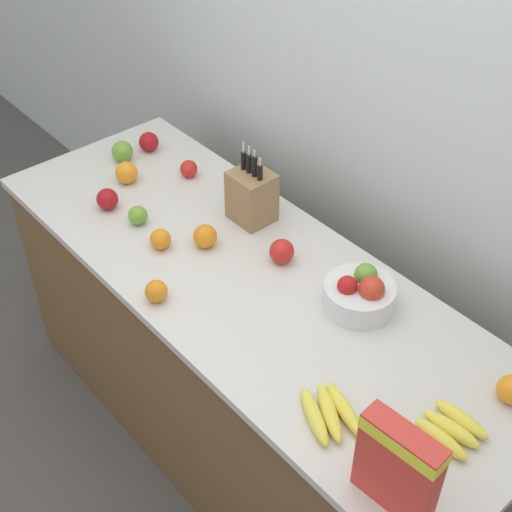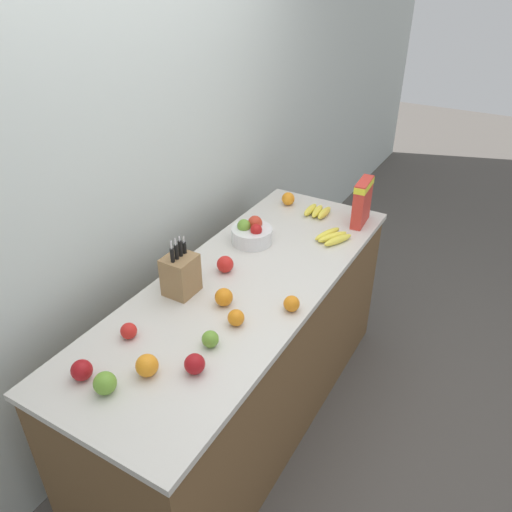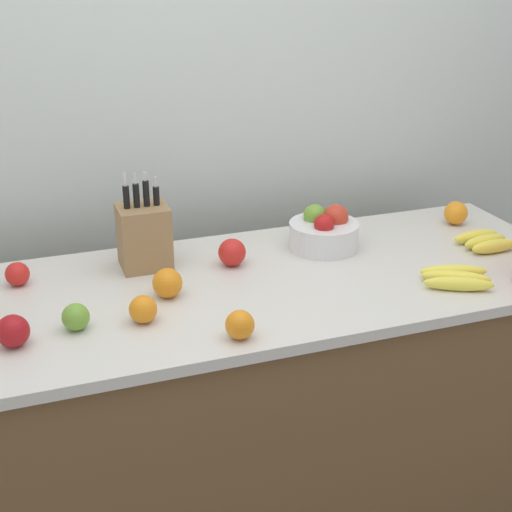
{
  "view_description": "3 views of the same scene",
  "coord_description": "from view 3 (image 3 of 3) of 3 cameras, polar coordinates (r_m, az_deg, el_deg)",
  "views": [
    {
      "loc": [
        1.3,
        -1.08,
        2.37
      ],
      "look_at": [
        0.01,
        0.03,
        0.94
      ],
      "focal_mm": 50.0,
      "sensor_mm": 36.0,
      "label": 1
    },
    {
      "loc": [
        -1.62,
        -1.01,
        2.19
      ],
      "look_at": [
        0.09,
        -0.02,
        0.98
      ],
      "focal_mm": 35.0,
      "sensor_mm": 36.0,
      "label": 2
    },
    {
      "loc": [
        -0.54,
        -1.68,
        1.72
      ],
      "look_at": [
        0.05,
        -0.02,
        0.96
      ],
      "focal_mm": 50.0,
      "sensor_mm": 36.0,
      "label": 3
    }
  ],
  "objects": [
    {
      "name": "apple_rear",
      "position": [
        1.76,
        -14.23,
        -4.75
      ],
      "size": [
        0.07,
        0.07,
        0.07
      ],
      "primitive_type": "sphere",
      "color": "#6B9E33",
      "rests_on": "counter"
    },
    {
      "name": "fruit_bowl",
      "position": [
        2.18,
        5.49,
        1.96
      ],
      "size": [
        0.21,
        0.21,
        0.13
      ],
      "color": "silver",
      "rests_on": "counter"
    },
    {
      "name": "apple_by_knife_block",
      "position": [
        2.05,
        -1.93,
        0.29
      ],
      "size": [
        0.08,
        0.08,
        0.08
      ],
      "primitive_type": "sphere",
      "color": "red",
      "rests_on": "counter"
    },
    {
      "name": "orange_by_cereal",
      "position": [
        1.76,
        -9.02,
        -4.23
      ],
      "size": [
        0.07,
        0.07,
        0.07
      ],
      "primitive_type": "sphere",
      "color": "orange",
      "rests_on": "counter"
    },
    {
      "name": "apple_middle",
      "position": [
        1.73,
        -18.88,
        -5.71
      ],
      "size": [
        0.08,
        0.08,
        0.08
      ],
      "primitive_type": "sphere",
      "color": "#A31419",
      "rests_on": "counter"
    },
    {
      "name": "orange_near_bowl",
      "position": [
        1.88,
        -7.1,
        -2.16
      ],
      "size": [
        0.08,
        0.08,
        0.08
      ],
      "primitive_type": "sphere",
      "color": "orange",
      "rests_on": "counter"
    },
    {
      "name": "orange_mid_left",
      "position": [
        1.67,
        -1.3,
        -5.52
      ],
      "size": [
        0.07,
        0.07,
        0.07
      ],
      "primitive_type": "sphere",
      "color": "orange",
      "rests_on": "counter"
    },
    {
      "name": "counter",
      "position": [
        2.18,
        -1.5,
        -12.73
      ],
      "size": [
        2.01,
        0.72,
        0.88
      ],
      "color": "brown",
      "rests_on": "ground_plane"
    },
    {
      "name": "knife_block",
      "position": [
        2.05,
        -8.95,
        1.61
      ],
      "size": [
        0.14,
        0.13,
        0.28
      ],
      "color": "#937047",
      "rests_on": "counter"
    },
    {
      "name": "apple_near_bananas",
      "position": [
        2.03,
        -18.55,
        -1.38
      ],
      "size": [
        0.07,
        0.07,
        0.07
      ],
      "primitive_type": "sphere",
      "color": "red",
      "rests_on": "counter"
    },
    {
      "name": "banana_bunch_right",
      "position": [
        2.29,
        17.85,
        1.13
      ],
      "size": [
        0.16,
        0.13,
        0.04
      ],
      "rotation": [
        0.0,
        0.0,
        0.04
      ],
      "color": "yellow",
      "rests_on": "counter"
    },
    {
      "name": "orange_front_left",
      "position": [
        2.45,
        15.69,
        3.33
      ],
      "size": [
        0.08,
        0.08,
        0.08
      ],
      "primitive_type": "sphere",
      "color": "orange",
      "rests_on": "counter"
    },
    {
      "name": "wall_back",
      "position": [
        2.36,
        -6.2,
        12.79
      ],
      "size": [
        9.0,
        0.06,
        2.6
      ],
      "color": "silver",
      "rests_on": "ground_plane"
    },
    {
      "name": "banana_bunch_left",
      "position": [
        2.02,
        15.71,
        -1.67
      ],
      "size": [
        0.22,
        0.18,
        0.04
      ],
      "rotation": [
        0.0,
        0.0,
        5.86
      ],
      "color": "yellow",
      "rests_on": "counter"
    }
  ]
}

